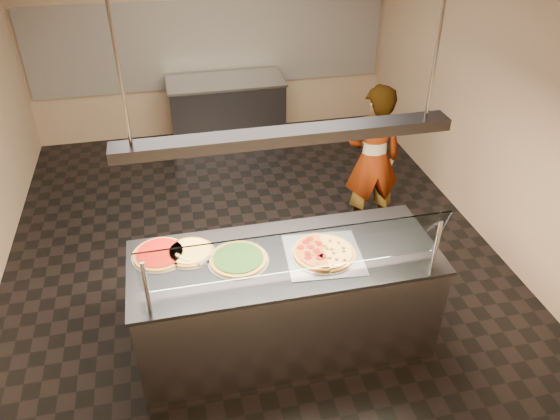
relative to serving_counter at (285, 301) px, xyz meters
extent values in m
cube|color=black|center=(-0.05, 1.34, -0.48)|extent=(5.00, 6.00, 0.02)
cube|color=tan|center=(-0.05, 4.35, 1.03)|extent=(5.00, 0.02, 3.00)
cube|color=tan|center=(-0.05, -1.67, 1.03)|extent=(5.00, 0.02, 3.00)
cube|color=tan|center=(2.46, 1.34, 1.03)|extent=(0.02, 6.00, 3.00)
cube|color=silver|center=(-0.05, 4.32, 0.83)|extent=(4.90, 0.02, 1.20)
cube|color=#B7B7BC|center=(0.00, 0.00, -0.02)|extent=(2.35, 0.90, 0.90)
cube|color=#343438|center=(0.00, 0.00, 0.45)|extent=(2.39, 0.94, 0.03)
cylinder|color=#B7B7BC|center=(-1.03, -0.40, 0.68)|extent=(0.03, 0.03, 0.44)
cylinder|color=#B7B7BC|center=(1.03, -0.40, 0.68)|extent=(0.03, 0.03, 0.44)
cube|color=white|center=(0.00, -0.34, 0.76)|extent=(2.15, 0.18, 0.47)
cube|color=silver|center=(0.29, -0.05, 0.47)|extent=(0.63, 0.63, 0.01)
cylinder|color=silver|center=(0.29, -0.05, 0.47)|extent=(0.51, 0.51, 0.01)
cylinder|color=#5E0A0B|center=(0.28, 0.03, 0.52)|extent=(0.06, 0.06, 0.01)
cylinder|color=#5E0A0B|center=(0.22, 0.11, 0.52)|extent=(0.06, 0.06, 0.01)
cylinder|color=#5E0A0B|center=(0.18, 0.08, 0.52)|extent=(0.06, 0.06, 0.01)
cylinder|color=#5E0A0B|center=(0.20, 0.01, 0.52)|extent=(0.06, 0.06, 0.01)
cylinder|color=#5E0A0B|center=(0.13, 0.02, 0.52)|extent=(0.06, 0.06, 0.01)
cylinder|color=#5E0A0B|center=(0.23, -0.05, 0.52)|extent=(0.06, 0.06, 0.01)
cylinder|color=#5E0A0B|center=(0.16, -0.07, 0.52)|extent=(0.06, 0.06, 0.01)
cylinder|color=#5E0A0B|center=(0.15, -0.11, 0.52)|extent=(0.06, 0.06, 0.01)
cylinder|color=#5E0A0B|center=(0.25, -0.10, 0.52)|extent=(0.06, 0.06, 0.01)
cylinder|color=#5E0A0B|center=(0.23, -0.14, 0.52)|extent=(0.06, 0.06, 0.01)
cylinder|color=#5E0A0B|center=(0.26, -0.12, 0.52)|extent=(0.06, 0.06, 0.01)
cube|color=#19590F|center=(0.26, 0.07, 0.52)|extent=(0.02, 0.01, 0.01)
cube|color=#19590F|center=(0.22, 0.08, 0.52)|extent=(0.02, 0.02, 0.01)
cube|color=#19590F|center=(0.20, 0.02, 0.52)|extent=(0.02, 0.02, 0.01)
cube|color=#19590F|center=(0.23, -0.03, 0.52)|extent=(0.02, 0.02, 0.01)
cube|color=#19590F|center=(0.14, -0.09, 0.52)|extent=(0.02, 0.01, 0.01)
cube|color=#19590F|center=(0.20, -0.09, 0.52)|extent=(0.02, 0.02, 0.01)
cube|color=#19590F|center=(0.20, -0.20, 0.52)|extent=(0.02, 0.02, 0.01)
cube|color=#19590F|center=(0.28, -0.13, 0.52)|extent=(0.02, 0.02, 0.01)
sphere|color=#513014|center=(0.31, -0.23, 0.50)|extent=(0.03, 0.03, 0.03)
sphere|color=#513014|center=(0.31, -0.14, 0.50)|extent=(0.03, 0.03, 0.03)
sphere|color=#513014|center=(0.36, -0.16, 0.50)|extent=(0.03, 0.03, 0.03)
sphere|color=#513014|center=(0.41, -0.18, 0.50)|extent=(0.03, 0.03, 0.03)
sphere|color=#513014|center=(0.36, -0.09, 0.50)|extent=(0.03, 0.03, 0.03)
sphere|color=#513014|center=(0.44, -0.08, 0.50)|extent=(0.03, 0.03, 0.03)
sphere|color=#513014|center=(0.45, -0.04, 0.50)|extent=(0.03, 0.03, 0.03)
sphere|color=#513014|center=(0.36, -0.04, 0.50)|extent=(0.03, 0.03, 0.03)
sphere|color=#513014|center=(0.44, 0.03, 0.50)|extent=(0.03, 0.03, 0.03)
sphere|color=#513014|center=(0.33, -0.02, 0.50)|extent=(0.03, 0.03, 0.03)
sphere|color=#513014|center=(0.38, 0.07, 0.50)|extent=(0.03, 0.03, 0.03)
sphere|color=#513014|center=(0.32, 0.01, 0.50)|extent=(0.03, 0.03, 0.03)
cylinder|color=silver|center=(-0.36, 0.03, 0.47)|extent=(0.47, 0.47, 0.01)
cylinder|color=brown|center=(-0.36, 0.03, 0.48)|extent=(0.44, 0.44, 0.02)
cylinder|color=black|center=(-0.36, 0.03, 0.49)|extent=(0.38, 0.38, 0.01)
cylinder|color=silver|center=(-0.71, 0.20, 0.47)|extent=(0.39, 0.39, 0.01)
cylinder|color=brown|center=(-0.71, 0.20, 0.48)|extent=(0.36, 0.36, 0.02)
cylinder|color=gold|center=(-0.71, 0.20, 0.49)|extent=(0.32, 0.32, 0.01)
cylinder|color=silver|center=(-0.94, 0.23, 0.47)|extent=(0.44, 0.44, 0.01)
cylinder|color=brown|center=(-0.94, 0.23, 0.48)|extent=(0.41, 0.41, 0.02)
cylinder|color=maroon|center=(-0.94, 0.23, 0.49)|extent=(0.36, 0.36, 0.01)
cube|color=#B7B7BC|center=(-0.63, 0.09, 0.49)|extent=(0.17, 0.17, 0.00)
cylinder|color=tan|center=(-0.77, 0.11, 0.49)|extent=(0.11, 0.12, 0.02)
cube|color=#343438|center=(0.07, 3.89, -0.02)|extent=(1.54, 0.70, 0.90)
cube|color=#B7B7BC|center=(0.07, 3.89, 0.45)|extent=(1.58, 0.74, 0.03)
imported|color=#33323B|center=(1.30, 1.50, 0.36)|extent=(0.61, 0.40, 1.65)
cube|color=#343438|center=(0.00, 0.00, 1.48)|extent=(2.30, 0.18, 0.08)
cylinder|color=#B7B7BC|center=(-1.00, 0.00, 2.03)|extent=(0.02, 0.02, 1.01)
cylinder|color=#B7B7BC|center=(1.00, 0.00, 2.03)|extent=(0.02, 0.02, 1.01)
camera|label=1|loc=(-0.76, -3.20, 3.09)|focal=35.00mm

